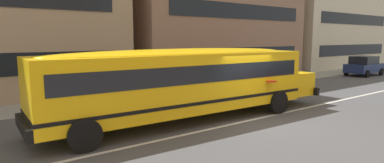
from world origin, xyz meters
name	(u,v)px	position (x,y,z in m)	size (l,w,h in m)	color
ground_plane	(250,120)	(0.00, 0.00, 0.00)	(400.00, 400.00, 0.00)	#4C4C4F
sidewalk_far	(155,94)	(0.00, 7.26, 0.01)	(120.00, 3.00, 0.01)	gray
lane_centreline	(250,120)	(0.00, 0.00, 0.00)	(110.00, 0.16, 0.01)	silver
school_bus	(188,78)	(-1.95, 1.42, 1.64)	(12.45, 3.20, 2.77)	yellow
parked_car_dark_blue_near_corner	(364,66)	(18.84, 4.57, 0.84)	(3.92, 1.92, 1.64)	navy
parked_car_grey_by_entrance	(276,75)	(7.10, 4.46, 0.84)	(3.91, 1.89, 1.64)	gray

